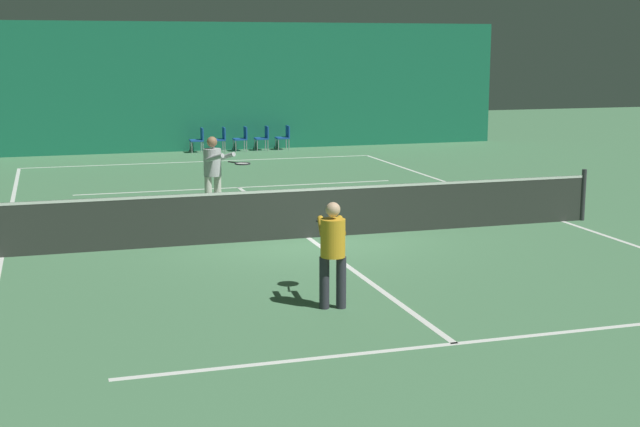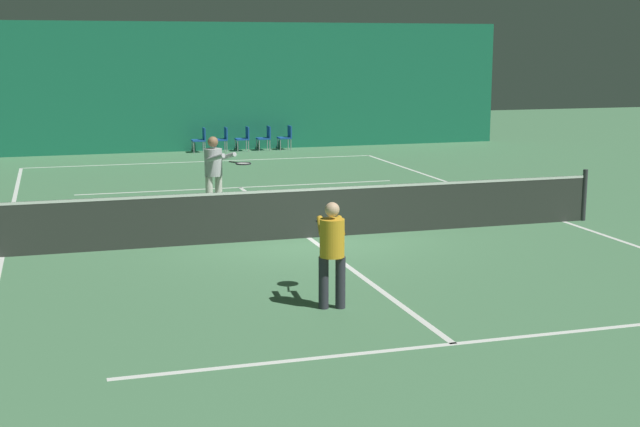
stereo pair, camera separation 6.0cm
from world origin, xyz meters
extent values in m
plane|color=#4C7F56|center=(0.00, 0.00, 0.00)|extent=(60.00, 60.00, 0.00)
cube|color=#196B4C|center=(0.00, 14.93, 2.20)|extent=(23.00, 0.12, 4.40)
cube|color=white|center=(0.00, 11.90, 0.00)|extent=(11.00, 0.10, 0.00)
cube|color=white|center=(0.00, 6.40, 0.00)|extent=(8.25, 0.10, 0.00)
cube|color=white|center=(0.00, -6.40, 0.00)|extent=(8.25, 0.10, 0.00)
cube|color=white|center=(-5.50, 0.00, 0.00)|extent=(0.10, 23.80, 0.00)
cube|color=white|center=(5.50, 0.00, 0.00)|extent=(0.10, 23.80, 0.00)
cube|color=white|center=(0.00, 0.00, 0.00)|extent=(0.10, 12.80, 0.00)
cube|color=#2D332D|center=(0.00, 0.00, 0.47)|extent=(11.90, 0.02, 0.95)
cube|color=white|center=(0.00, 0.00, 0.92)|extent=(11.90, 0.02, 0.05)
cylinder|color=#333338|center=(5.95, 0.00, 0.53)|extent=(0.10, 0.10, 1.07)
cylinder|color=#2D2D38|center=(-1.08, -4.50, 0.36)|extent=(0.17, 0.17, 0.73)
cylinder|color=#2D2D38|center=(-0.85, -4.55, 0.36)|extent=(0.17, 0.17, 0.73)
cylinder|color=gold|center=(-0.97, -4.53, 0.99)|extent=(0.41, 0.41, 0.53)
sphere|color=#DBAD89|center=(-0.97, -4.53, 1.39)|extent=(0.20, 0.20, 0.20)
cylinder|color=gold|center=(-1.05, -4.26, 1.11)|extent=(0.20, 0.51, 0.21)
cylinder|color=gold|center=(-0.78, -4.32, 1.11)|extent=(0.20, 0.51, 0.21)
cylinder|color=black|center=(-0.83, -3.91, 1.05)|extent=(0.09, 0.30, 0.03)
torus|color=black|center=(-0.76, -3.61, 1.05)|extent=(0.39, 0.39, 0.03)
cylinder|color=silver|center=(-0.76, -3.61, 1.05)|extent=(0.33, 0.33, 0.00)
cylinder|color=beige|center=(-1.15, 3.11, 0.41)|extent=(0.21, 0.21, 0.82)
cylinder|color=beige|center=(-1.37, 2.99, 0.41)|extent=(0.21, 0.21, 0.82)
cylinder|color=#B7B7BC|center=(-1.26, 3.05, 1.11)|extent=(0.52, 0.52, 0.59)
sphere|color=#936B4C|center=(-1.26, 3.05, 1.56)|extent=(0.23, 0.23, 0.23)
cylinder|color=#B7B7BC|center=(-1.00, 2.88, 1.25)|extent=(0.35, 0.54, 0.24)
cylinder|color=#B7B7BC|center=(-1.27, 2.74, 1.25)|extent=(0.35, 0.54, 0.24)
cylinder|color=black|center=(-0.93, 2.44, 1.18)|extent=(0.17, 0.28, 0.03)
torus|color=black|center=(-0.79, 2.18, 1.18)|extent=(0.45, 0.45, 0.03)
cylinder|color=silver|center=(-0.79, 2.18, 1.18)|extent=(0.37, 0.37, 0.00)
cylinder|color=#99999E|center=(0.02, 14.57, 0.20)|extent=(0.03, 0.03, 0.39)
cylinder|color=#99999E|center=(0.02, 14.19, 0.20)|extent=(0.03, 0.03, 0.39)
cylinder|color=#99999E|center=(0.40, 14.57, 0.20)|extent=(0.03, 0.03, 0.39)
cylinder|color=#99999E|center=(0.40, 14.19, 0.20)|extent=(0.03, 0.03, 0.39)
cube|color=#19479E|center=(0.21, 14.38, 0.41)|extent=(0.44, 0.44, 0.05)
cube|color=#19479E|center=(0.41, 14.38, 0.64)|extent=(0.04, 0.44, 0.40)
cylinder|color=#99999E|center=(0.78, 14.57, 0.20)|extent=(0.03, 0.03, 0.39)
cylinder|color=#99999E|center=(0.78, 14.19, 0.20)|extent=(0.03, 0.03, 0.39)
cylinder|color=#99999E|center=(1.16, 14.57, 0.20)|extent=(0.03, 0.03, 0.39)
cylinder|color=#99999E|center=(1.16, 14.19, 0.20)|extent=(0.03, 0.03, 0.39)
cube|color=#19479E|center=(0.97, 14.38, 0.41)|extent=(0.44, 0.44, 0.05)
cube|color=#19479E|center=(1.17, 14.38, 0.64)|extent=(0.04, 0.44, 0.40)
cylinder|color=#99999E|center=(1.53, 14.57, 0.20)|extent=(0.03, 0.03, 0.39)
cylinder|color=#99999E|center=(1.53, 14.19, 0.20)|extent=(0.03, 0.03, 0.39)
cylinder|color=#99999E|center=(1.91, 14.57, 0.20)|extent=(0.03, 0.03, 0.39)
cylinder|color=#99999E|center=(1.91, 14.19, 0.20)|extent=(0.03, 0.03, 0.39)
cube|color=#19479E|center=(1.72, 14.38, 0.41)|extent=(0.44, 0.44, 0.05)
cube|color=#19479E|center=(1.92, 14.38, 0.64)|extent=(0.04, 0.44, 0.40)
cylinder|color=#99999E|center=(2.29, 14.57, 0.20)|extent=(0.03, 0.03, 0.39)
cylinder|color=#99999E|center=(2.29, 14.19, 0.20)|extent=(0.03, 0.03, 0.39)
cylinder|color=#99999E|center=(2.67, 14.57, 0.20)|extent=(0.03, 0.03, 0.39)
cylinder|color=#99999E|center=(2.67, 14.19, 0.20)|extent=(0.03, 0.03, 0.39)
cube|color=#19479E|center=(2.48, 14.38, 0.41)|extent=(0.44, 0.44, 0.05)
cube|color=#19479E|center=(2.68, 14.38, 0.64)|extent=(0.04, 0.44, 0.40)
cylinder|color=#99999E|center=(3.05, 14.57, 0.20)|extent=(0.03, 0.03, 0.39)
cylinder|color=#99999E|center=(3.05, 14.19, 0.20)|extent=(0.03, 0.03, 0.39)
cylinder|color=#99999E|center=(3.43, 14.57, 0.20)|extent=(0.03, 0.03, 0.39)
cylinder|color=#99999E|center=(3.43, 14.19, 0.20)|extent=(0.03, 0.03, 0.39)
cube|color=#19479E|center=(3.24, 14.38, 0.41)|extent=(0.44, 0.44, 0.05)
cube|color=#19479E|center=(3.44, 14.38, 0.64)|extent=(0.04, 0.44, 0.40)
camera|label=1|loc=(-4.60, -15.83, 3.56)|focal=50.00mm
camera|label=2|loc=(-4.55, -15.85, 3.56)|focal=50.00mm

